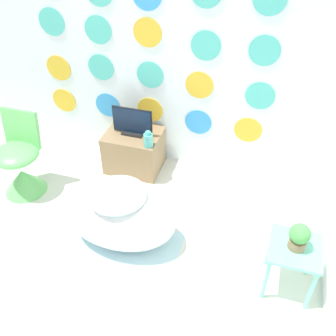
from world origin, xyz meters
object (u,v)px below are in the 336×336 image
at_px(bathtub, 120,216).
at_px(chair, 21,167).
at_px(tv, 132,123).
at_px(potted_plant_left, 299,236).
at_px(vase, 148,140).

xyz_separation_m(bathtub, chair, (-1.14, 0.31, 0.01)).
bearing_deg(chair, bathtub, -15.38).
distance_m(bathtub, tv, 1.03).
height_order(chair, potted_plant_left, chair).
distance_m(tv, potted_plant_left, 1.92).
xyz_separation_m(vase, potted_plant_left, (1.40, -0.88, 0.06)).
distance_m(chair, vase, 1.24).
height_order(chair, vase, chair).
bearing_deg(potted_plant_left, chair, 171.15).
height_order(tv, vase, tv).
height_order(bathtub, tv, tv).
bearing_deg(tv, chair, -144.42).
bearing_deg(bathtub, potted_plant_left, -3.27).
bearing_deg(bathtub, chair, 164.62).
bearing_deg(tv, vase, -35.92).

